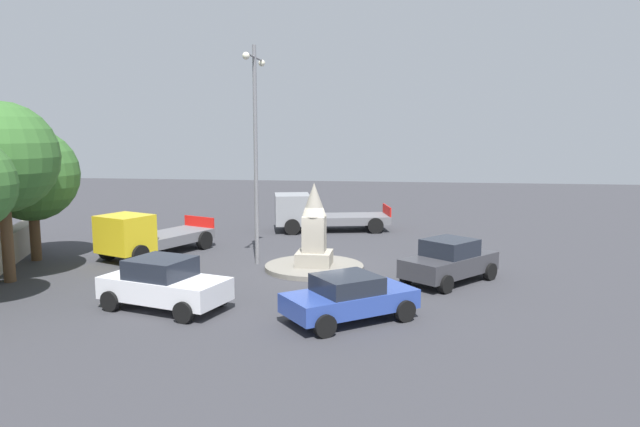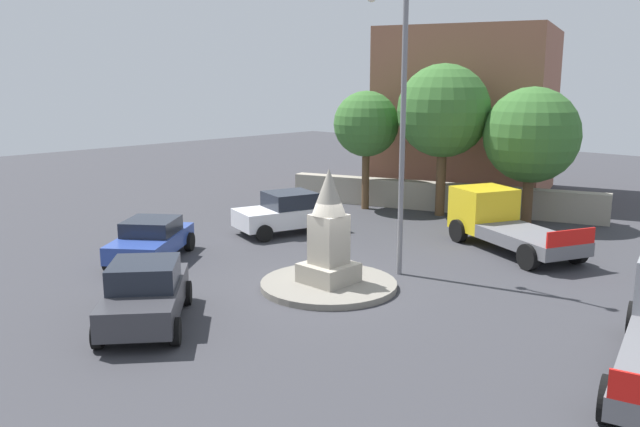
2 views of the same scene
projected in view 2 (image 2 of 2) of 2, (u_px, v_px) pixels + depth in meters
name	position (u px, v px, depth m)	size (l,w,h in m)	color
ground_plane	(329.00, 288.00, 18.67)	(80.00, 80.00, 0.00)	#38383D
traffic_island	(329.00, 285.00, 18.65)	(3.92, 3.92, 0.18)	gray
monument	(329.00, 232.00, 18.34)	(1.36, 1.36, 3.28)	#9E9687
streetlamp	(403.00, 102.00, 18.91)	(2.82, 0.28, 8.82)	slate
car_white_waiting	(288.00, 212.00, 25.17)	(2.89, 4.27, 1.60)	silver
car_dark_grey_approaching	(145.00, 293.00, 15.74)	(4.05, 3.79, 1.59)	#38383D
car_blue_passing	(151.00, 239.00, 21.38)	(3.70, 4.09, 1.37)	#2D479E
truck_yellow_parked_left	(502.00, 221.00, 22.97)	(5.67, 3.94, 1.98)	yellow
stone_boundary_wall	(439.00, 197.00, 29.45)	(14.32, 0.70, 1.27)	#9E9687
corner_building	(470.00, 112.00, 33.74)	(8.01, 8.29, 8.34)	#935B47
tree_near_wall	(532.00, 135.00, 26.31)	(3.88, 3.88, 5.59)	brown
tree_mid_cluster	(366.00, 124.00, 29.22)	(2.95, 2.95, 5.37)	brown
tree_far_corner	(443.00, 111.00, 27.64)	(3.97, 3.97, 6.53)	brown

